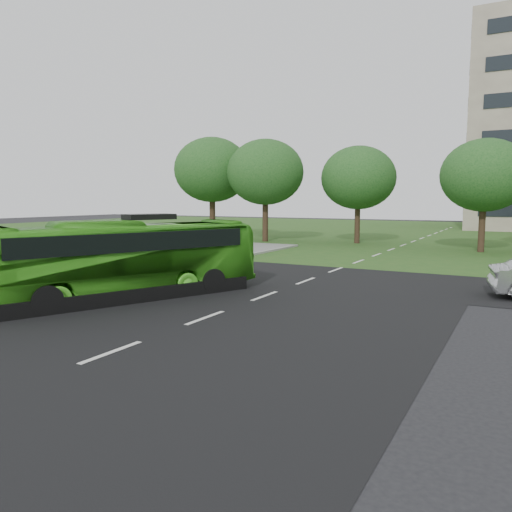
# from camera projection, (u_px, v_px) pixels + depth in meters

# --- Properties ---
(ground) EXTENTS (160.00, 160.00, 0.00)m
(ground) POSITION_uv_depth(u_px,v_px,m) (164.00, 333.00, 13.78)
(ground) COLOR black
(ground) RESTS_ON ground
(street_surfaces) EXTENTS (120.00, 120.00, 0.15)m
(street_surfaces) POSITION_uv_depth(u_px,v_px,m) (374.00, 253.00, 33.81)
(street_surfaces) COLOR black
(street_surfaces) RESTS_ON ground
(tree_park_a) EXTENTS (6.63, 6.63, 8.80)m
(tree_park_a) POSITION_uv_depth(u_px,v_px,m) (265.00, 172.00, 42.89)
(tree_park_a) COLOR black
(tree_park_a) RESTS_ON ground
(tree_park_b) EXTENTS (6.13, 6.13, 8.04)m
(tree_park_b) POSITION_uv_depth(u_px,v_px,m) (358.00, 178.00, 41.07)
(tree_park_b) COLOR black
(tree_park_b) RESTS_ON ground
(tree_park_c) EXTENTS (5.89, 5.89, 7.82)m
(tree_park_c) POSITION_uv_depth(u_px,v_px,m) (485.00, 175.00, 34.19)
(tree_park_c) COLOR black
(tree_park_c) RESTS_ON ground
(tree_park_f) EXTENTS (6.99, 6.99, 9.33)m
(tree_park_f) POSITION_uv_depth(u_px,v_px,m) (212.00, 170.00, 45.87)
(tree_park_f) COLOR black
(tree_park_f) RESTS_ON ground
(bus) EXTENTS (6.50, 10.57, 2.92)m
(bus) POSITION_uv_depth(u_px,v_px,m) (124.00, 259.00, 18.63)
(bus) COLOR green
(bus) RESTS_ON ground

